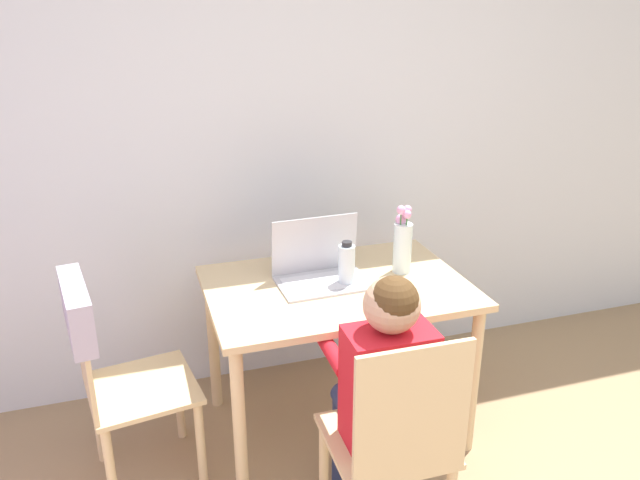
{
  "coord_description": "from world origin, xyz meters",
  "views": [
    {
      "loc": [
        -0.76,
        -0.59,
        1.83
      ],
      "look_at": [
        -0.02,
        1.71,
        0.89
      ],
      "focal_mm": 35.0,
      "sensor_mm": 36.0,
      "label": 1
    }
  ],
  "objects_px": {
    "chair_spare": "(104,354)",
    "water_bottle": "(347,265)",
    "laptop": "(320,267)",
    "flower_vase": "(403,243)",
    "person_seated": "(383,375)",
    "chair_occupied": "(394,444)"
  },
  "relations": [
    {
      "from": "chair_spare",
      "to": "water_bottle",
      "type": "distance_m",
      "value": 1.0
    },
    {
      "from": "laptop",
      "to": "flower_vase",
      "type": "distance_m",
      "value": 0.38
    },
    {
      "from": "flower_vase",
      "to": "water_bottle",
      "type": "height_order",
      "value": "flower_vase"
    },
    {
      "from": "person_seated",
      "to": "water_bottle",
      "type": "height_order",
      "value": "person_seated"
    },
    {
      "from": "person_seated",
      "to": "flower_vase",
      "type": "relative_size",
      "value": 3.37
    },
    {
      "from": "chair_spare",
      "to": "laptop",
      "type": "height_order",
      "value": "laptop"
    },
    {
      "from": "chair_occupied",
      "to": "water_bottle",
      "type": "distance_m",
      "value": 0.78
    },
    {
      "from": "chair_spare",
      "to": "water_bottle",
      "type": "xyz_separation_m",
      "value": [
        0.98,
        0.07,
        0.2
      ]
    },
    {
      "from": "chair_spare",
      "to": "person_seated",
      "type": "xyz_separation_m",
      "value": [
        0.9,
        -0.51,
        0.05
      ]
    },
    {
      "from": "chair_spare",
      "to": "laptop",
      "type": "bearing_deg",
      "value": -89.23
    },
    {
      "from": "chair_occupied",
      "to": "flower_vase",
      "type": "relative_size",
      "value": 2.89
    },
    {
      "from": "laptop",
      "to": "water_bottle",
      "type": "relative_size",
      "value": 2.01
    },
    {
      "from": "laptop",
      "to": "flower_vase",
      "type": "height_order",
      "value": "flower_vase"
    },
    {
      "from": "chair_occupied",
      "to": "flower_vase",
      "type": "distance_m",
      "value": 0.92
    },
    {
      "from": "laptop",
      "to": "person_seated",
      "type": "bearing_deg",
      "value": -90.49
    },
    {
      "from": "flower_vase",
      "to": "chair_occupied",
      "type": "bearing_deg",
      "value": -115.35
    },
    {
      "from": "chair_occupied",
      "to": "water_bottle",
      "type": "xyz_separation_m",
      "value": [
        0.08,
        0.69,
        0.35
      ]
    },
    {
      "from": "chair_occupied",
      "to": "chair_spare",
      "type": "xyz_separation_m",
      "value": [
        -0.9,
        0.63,
        0.15
      ]
    },
    {
      "from": "person_seated",
      "to": "flower_vase",
      "type": "distance_m",
      "value": 0.75
    },
    {
      "from": "chair_spare",
      "to": "person_seated",
      "type": "height_order",
      "value": "person_seated"
    },
    {
      "from": "person_seated",
      "to": "water_bottle",
      "type": "distance_m",
      "value": 0.6
    },
    {
      "from": "laptop",
      "to": "flower_vase",
      "type": "bearing_deg",
      "value": -5.81
    }
  ]
}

